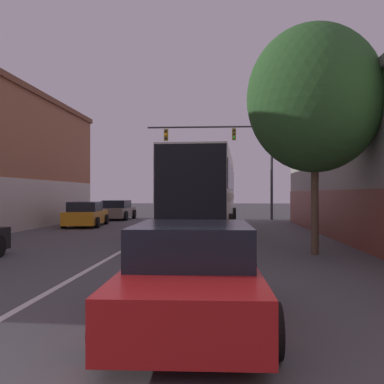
% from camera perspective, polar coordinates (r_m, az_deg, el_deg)
% --- Properties ---
extents(lane_center_line, '(0.14, 44.45, 0.01)m').
position_cam_1_polar(lane_center_line, '(19.24, -5.44, -5.52)').
color(lane_center_line, silver).
rests_on(lane_center_line, ground_plane).
extents(bus, '(3.29, 12.05, 3.60)m').
position_cam_1_polar(bus, '(21.57, 1.56, 0.41)').
color(bus, silver).
rests_on(bus, ground_plane).
extents(hatchback_foreground, '(2.13, 4.24, 1.35)m').
position_cam_1_polar(hatchback_foreground, '(6.35, -0.02, -10.57)').
color(hatchback_foreground, red).
rests_on(hatchback_foreground, ground_plane).
extents(parked_car_left_near, '(2.23, 4.65, 1.34)m').
position_cam_1_polar(parked_car_left_near, '(25.29, -13.31, -2.81)').
color(parked_car_left_near, orange).
rests_on(parked_car_left_near, ground_plane).
extents(parked_car_left_mid, '(2.01, 4.15, 1.33)m').
position_cam_1_polar(parked_car_left_mid, '(31.35, -9.46, -2.31)').
color(parked_car_left_mid, slate).
rests_on(parked_car_left_mid, ground_plane).
extents(traffic_signal_gantry, '(8.69, 0.36, 6.72)m').
position_cam_1_polar(traffic_signal_gantry, '(31.27, 5.40, 5.48)').
color(traffic_signal_gantry, '#333338').
rests_on(traffic_signal_gantry, ground_plane).
extents(street_lamp, '(0.35, 0.35, 4.37)m').
position_cam_1_polar(street_lamp, '(16.95, 15.48, 2.91)').
color(street_lamp, '#47474C').
rests_on(street_lamp, ground_plane).
extents(street_tree_near, '(3.98, 3.59, 6.79)m').
position_cam_1_polar(street_tree_near, '(13.97, 15.31, 11.39)').
color(street_tree_near, brown).
rests_on(street_tree_near, ground_plane).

